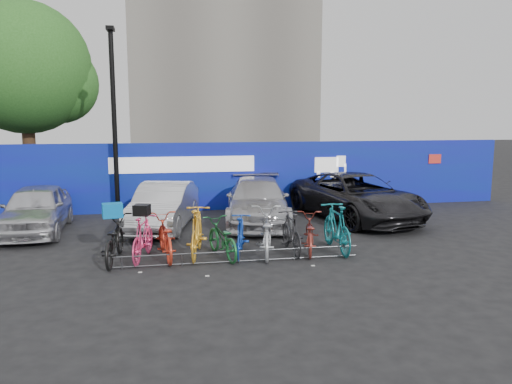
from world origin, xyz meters
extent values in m
plane|color=black|center=(0.00, 0.00, 0.00)|extent=(100.00, 100.00, 0.00)
cube|color=navy|center=(0.00, 6.00, 1.20)|extent=(22.00, 0.15, 2.40)
cube|color=white|center=(-1.00, 5.90, 1.65)|extent=(5.00, 0.02, 0.55)
cube|color=white|center=(4.20, 5.90, 1.55)|extent=(1.20, 0.02, 0.90)
cube|color=red|center=(8.50, 5.90, 1.70)|extent=(0.50, 0.02, 0.35)
cylinder|color=#382314|center=(-7.00, 10.00, 2.00)|extent=(0.50, 0.50, 4.00)
sphere|color=#23551A|center=(-7.00, 10.00, 5.20)|extent=(5.20, 5.20, 5.20)
sphere|color=#23551A|center=(-5.80, 10.30, 4.60)|extent=(3.20, 3.20, 3.20)
cylinder|color=black|center=(-3.20, 5.40, 3.00)|extent=(0.16, 0.16, 6.00)
cube|color=black|center=(-3.20, 5.40, 6.05)|extent=(0.25, 0.50, 0.12)
cylinder|color=#595B60|center=(0.00, -0.60, 0.28)|extent=(5.60, 0.03, 0.03)
cylinder|color=#595B60|center=(0.00, -0.60, 0.05)|extent=(5.60, 0.03, 0.03)
cylinder|color=#595B60|center=(-2.60, -0.60, 0.14)|extent=(0.03, 0.03, 0.28)
cylinder|color=#595B60|center=(-1.30, -0.60, 0.14)|extent=(0.03, 0.03, 0.28)
cylinder|color=#595B60|center=(0.00, -0.60, 0.14)|extent=(0.03, 0.03, 0.28)
cylinder|color=#595B60|center=(1.30, -0.60, 0.14)|extent=(0.03, 0.03, 0.28)
cylinder|color=#595B60|center=(2.60, -0.60, 0.14)|extent=(0.03, 0.03, 0.28)
imported|color=#BCBCC1|center=(-5.28, 3.42, 0.69)|extent=(1.77, 4.11, 1.38)
imported|color=silver|center=(-1.69, 3.29, 0.67)|extent=(2.33, 4.31, 1.35)
imported|color=#B2B2B7|center=(1.21, 3.65, 0.68)|extent=(2.63, 4.95, 1.37)
imported|color=black|center=(4.44, 3.55, 0.74)|extent=(3.56, 5.74, 1.48)
imported|color=black|center=(-2.82, 0.02, 0.52)|extent=(0.86, 2.05, 1.05)
imported|color=#F03873|center=(-2.17, 0.06, 0.53)|extent=(0.87, 1.83, 1.06)
imported|color=red|center=(-1.67, 0.12, 0.51)|extent=(0.92, 2.01, 1.02)
imported|color=gold|center=(-0.91, 0.13, 0.60)|extent=(0.89, 2.06, 1.20)
imported|color=#1B652F|center=(-0.34, -0.06, 0.46)|extent=(1.03, 1.85, 0.92)
imported|color=#1239A6|center=(0.12, 0.00, 0.50)|extent=(0.81, 1.71, 0.99)
imported|color=#B1B5B9|center=(0.75, 0.01, 0.55)|extent=(1.13, 2.21, 1.11)
imported|color=#262629|center=(1.38, 0.02, 0.52)|extent=(0.50, 1.73, 1.04)
imported|color=maroon|center=(1.83, 0.01, 0.47)|extent=(1.07, 1.90, 0.95)
imported|color=#12767F|center=(2.52, -0.04, 0.60)|extent=(0.58, 2.00, 1.20)
cube|color=#0363B4|center=(-2.82, 0.02, 1.21)|extent=(0.50, 0.41, 0.32)
cube|color=black|center=(-2.17, 0.06, 1.19)|extent=(0.42, 0.39, 0.25)
camera|label=1|loc=(-1.60, -11.50, 3.35)|focal=35.00mm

